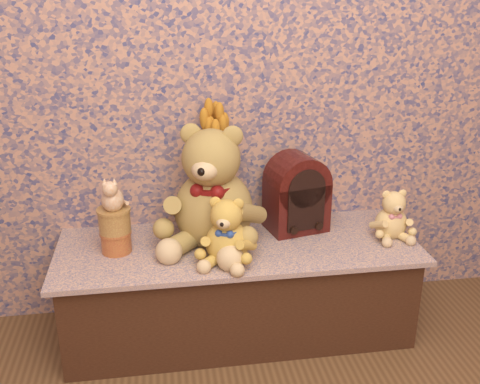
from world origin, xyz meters
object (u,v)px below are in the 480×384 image
at_px(teddy_large, 213,180).
at_px(cat_figurine, 112,192).
at_px(biscuit_tin_lower, 116,242).
at_px(cathedral_radio, 297,192).
at_px(teddy_medium, 227,227).
at_px(ceramic_vase, 215,204).
at_px(teddy_small, 392,211).

height_order(teddy_large, cat_figurine, teddy_large).
xyz_separation_m(biscuit_tin_lower, cat_figurine, (0.00, 0.00, 0.20)).
bearing_deg(cathedral_radio, teddy_medium, -156.33).
distance_m(cathedral_radio, ceramic_vase, 0.34).
relative_size(teddy_medium, cathedral_radio, 0.83).
height_order(teddy_small, cathedral_radio, cathedral_radio).
distance_m(cathedral_radio, biscuit_tin_lower, 0.75).
bearing_deg(teddy_medium, teddy_large, 120.91).
relative_size(teddy_medium, cat_figurine, 1.97).
bearing_deg(ceramic_vase, teddy_small, -15.58).
height_order(biscuit_tin_lower, cat_figurine, cat_figurine).
bearing_deg(cat_figurine, cathedral_radio, 12.84).
bearing_deg(cathedral_radio, cat_figurine, 175.56).
relative_size(teddy_large, teddy_small, 2.37).
distance_m(biscuit_tin_lower, cat_figurine, 0.20).
xyz_separation_m(cathedral_radio, biscuit_tin_lower, (-0.73, -0.10, -0.12)).
relative_size(cathedral_radio, cat_figurine, 2.37).
bearing_deg(teddy_small, ceramic_vase, 164.00).
bearing_deg(teddy_large, cat_figurine, -152.35).
distance_m(teddy_small, cat_figurine, 1.10).
distance_m(teddy_medium, ceramic_vase, 0.30).
xyz_separation_m(teddy_large, cat_figurine, (-0.38, -0.04, -0.01)).
distance_m(teddy_large, teddy_small, 0.73).
bearing_deg(teddy_medium, ceramic_vase, 112.95).
relative_size(teddy_small, biscuit_tin_lower, 1.91).
relative_size(teddy_large, biscuit_tin_lower, 4.51).
height_order(teddy_large, teddy_small, teddy_large).
xyz_separation_m(teddy_large, teddy_medium, (0.03, -0.17, -0.12)).
height_order(cathedral_radio, cat_figurine, cathedral_radio).
height_order(teddy_large, cathedral_radio, teddy_large).
height_order(teddy_medium, biscuit_tin_lower, teddy_medium).
bearing_deg(teddy_medium, teddy_small, 29.03).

